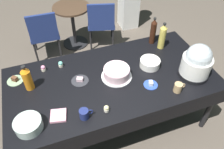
% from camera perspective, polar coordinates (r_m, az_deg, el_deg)
% --- Properties ---
extents(ground, '(9.00, 9.00, 0.00)m').
position_cam_1_polar(ground, '(2.97, 0.00, -11.22)').
color(ground, brown).
extents(potluck_table, '(2.20, 1.10, 0.75)m').
position_cam_1_polar(potluck_table, '(2.44, 0.00, -1.90)').
color(potluck_table, black).
rests_on(potluck_table, ground).
extents(frosted_layer_cake, '(0.33, 0.33, 0.12)m').
position_cam_1_polar(frosted_layer_cake, '(2.37, 1.13, 0.49)').
color(frosted_layer_cake, silver).
rests_on(frosted_layer_cake, potluck_table).
extents(slow_cooker, '(0.32, 0.32, 0.38)m').
position_cam_1_polar(slow_cooker, '(2.46, 20.59, 2.90)').
color(slow_cooker, black).
rests_on(slow_cooker, potluck_table).
extents(glass_salad_bowl, '(0.24, 0.24, 0.10)m').
position_cam_1_polar(glass_salad_bowl, '(2.09, -20.33, -11.77)').
color(glass_salad_bowl, '#B2C6BC').
rests_on(glass_salad_bowl, potluck_table).
extents(ceramic_snack_bowl, '(0.22, 0.22, 0.09)m').
position_cam_1_polar(ceramic_snack_bowl, '(2.54, 9.52, 2.87)').
color(ceramic_snack_bowl, silver).
rests_on(ceramic_snack_bowl, potluck_table).
extents(dessert_plate_charcoal, '(0.18, 0.18, 0.04)m').
position_cam_1_polar(dessert_plate_charcoal, '(2.37, -8.08, -1.47)').
color(dessert_plate_charcoal, '#2D2D33').
rests_on(dessert_plate_charcoal, potluck_table).
extents(dessert_plate_sage, '(0.17, 0.17, 0.06)m').
position_cam_1_polar(dessert_plate_sage, '(2.56, -23.22, -1.30)').
color(dessert_plate_sage, '#8CA87F').
rests_on(dessert_plate_sage, potluck_table).
extents(dessert_plate_cobalt, '(0.15, 0.15, 0.05)m').
position_cam_1_polar(dessert_plate_cobalt, '(2.34, 9.72, -2.45)').
color(dessert_plate_cobalt, '#2D4CB2').
rests_on(dessert_plate_cobalt, potluck_table).
extents(cupcake_cocoa, '(0.05, 0.05, 0.07)m').
position_cam_1_polar(cupcake_cocoa, '(2.08, -1.40, -8.59)').
color(cupcake_cocoa, beige).
rests_on(cupcake_cocoa, potluck_table).
extents(cupcake_rose, '(0.05, 0.05, 0.07)m').
position_cam_1_polar(cupcake_rose, '(2.57, -12.82, 2.55)').
color(cupcake_rose, beige).
rests_on(cupcake_rose, potluck_table).
extents(cupcake_lemon, '(0.05, 0.05, 0.07)m').
position_cam_1_polar(cupcake_lemon, '(2.76, 18.03, 4.66)').
color(cupcake_lemon, beige).
rests_on(cupcake_lemon, potluck_table).
extents(cupcake_berry, '(0.05, 0.05, 0.07)m').
position_cam_1_polar(cupcake_berry, '(2.57, -16.92, 1.51)').
color(cupcake_berry, beige).
rests_on(cupcake_berry, potluck_table).
extents(soda_bottle_cola, '(0.07, 0.07, 0.34)m').
position_cam_1_polar(soda_bottle_cola, '(2.84, 10.32, 10.64)').
color(soda_bottle_cola, '#33190F').
rests_on(soda_bottle_cola, potluck_table).
extents(soda_bottle_orange_juice, '(0.09, 0.09, 0.29)m').
position_cam_1_polar(soda_bottle_orange_juice, '(2.35, -20.59, -0.92)').
color(soda_bottle_orange_juice, orange).
rests_on(soda_bottle_orange_juice, potluck_table).
extents(soda_bottle_ginger_ale, '(0.08, 0.08, 0.34)m').
position_cam_1_polar(soda_bottle_ginger_ale, '(2.77, 12.58, 9.31)').
color(soda_bottle_ginger_ale, gold).
rests_on(soda_bottle_ginger_ale, potluck_table).
extents(coffee_mug_tan, '(0.12, 0.08, 0.10)m').
position_cam_1_polar(coffee_mug_tan, '(2.32, 16.34, -3.15)').
color(coffee_mug_tan, tan).
rests_on(coffee_mug_tan, potluck_table).
extents(coffee_mug_navy, '(0.13, 0.09, 0.09)m').
position_cam_1_polar(coffee_mug_navy, '(2.04, -6.97, -9.82)').
color(coffee_mug_navy, navy).
rests_on(coffee_mug_navy, potluck_table).
extents(paper_napkin_stack, '(0.17, 0.17, 0.02)m').
position_cam_1_polar(paper_napkin_stack, '(2.12, -13.36, -10.05)').
color(paper_napkin_stack, pink).
rests_on(paper_napkin_stack, potluck_table).
extents(maroon_chair_left, '(0.45, 0.45, 0.85)m').
position_cam_1_polar(maroon_chair_left, '(3.70, -16.79, 10.22)').
color(maroon_chair_left, navy).
rests_on(maroon_chair_left, ground).
extents(maroon_chair_right, '(0.54, 0.54, 0.85)m').
position_cam_1_polar(maroon_chair_right, '(3.83, -2.74, 13.30)').
color(maroon_chair_right, navy).
rests_on(maroon_chair_right, ground).
extents(round_cafe_table, '(0.60, 0.60, 0.72)m').
position_cam_1_polar(round_cafe_table, '(3.93, -9.92, 13.66)').
color(round_cafe_table, '#473323').
rests_on(round_cafe_table, ground).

